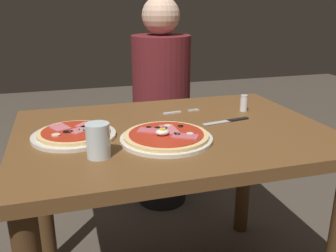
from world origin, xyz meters
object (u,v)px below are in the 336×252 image
object	(u,v)px
fork	(178,112)
pizza_foreground	(166,137)
water_glass_near	(98,143)
dining_table	(172,160)
salt_shaker	(244,103)
knife	(229,121)
diner_person	(161,111)
pizza_across_left	(74,134)

from	to	relation	value
fork	pizza_foreground	bearing A→B (deg)	-114.97
water_glass_near	dining_table	bearing A→B (deg)	33.01
fork	salt_shaker	world-z (taller)	salt_shaker
pizza_foreground	fork	world-z (taller)	pizza_foreground
water_glass_near	salt_shaker	bearing A→B (deg)	26.48
dining_table	salt_shaker	world-z (taller)	salt_shaker
knife	pizza_foreground	bearing A→B (deg)	-156.02
pizza_foreground	diner_person	size ratio (longest dim) A/B	0.25
salt_shaker	dining_table	bearing A→B (deg)	-159.39
pizza_across_left	salt_shaker	bearing A→B (deg)	10.18
pizza_across_left	fork	distance (m)	0.46
pizza_foreground	water_glass_near	xyz separation A→B (m)	(-0.22, -0.07, 0.03)
diner_person	dining_table	bearing A→B (deg)	77.46
dining_table	pizza_foreground	bearing A→B (deg)	-116.68
diner_person	salt_shaker	bearing A→B (deg)	105.76
pizza_across_left	knife	bearing A→B (deg)	1.03
salt_shaker	diner_person	xyz separation A→B (m)	(-0.18, 0.63, -0.19)
pizza_across_left	water_glass_near	world-z (taller)	water_glass_near
diner_person	fork	bearing A→B (deg)	81.44
water_glass_near	salt_shaker	xyz separation A→B (m)	(0.62, 0.31, -0.01)
dining_table	diner_person	distance (m)	0.77
pizza_foreground	dining_table	bearing A→B (deg)	63.32
water_glass_near	salt_shaker	distance (m)	0.70
dining_table	knife	world-z (taller)	knife
pizza_foreground	knife	xyz separation A→B (m)	(0.28, 0.13, -0.01)
dining_table	salt_shaker	size ratio (longest dim) A/B	16.22
fork	diner_person	size ratio (longest dim) A/B	0.13
pizza_foreground	fork	size ratio (longest dim) A/B	1.89
water_glass_near	fork	size ratio (longest dim) A/B	0.64
pizza_across_left	fork	size ratio (longest dim) A/B	1.74
knife	salt_shaker	world-z (taller)	salt_shaker
pizza_foreground	fork	xyz separation A→B (m)	(0.14, 0.29, -0.01)
water_glass_near	fork	distance (m)	0.51
knife	diner_person	size ratio (longest dim) A/B	0.17
pizza_across_left	dining_table	bearing A→B (deg)	-1.17
pizza_foreground	fork	bearing A→B (deg)	65.03
pizza_across_left	knife	distance (m)	0.57
water_glass_near	knife	world-z (taller)	water_glass_near
pizza_foreground	water_glass_near	size ratio (longest dim) A/B	2.96
pizza_across_left	knife	size ratio (longest dim) A/B	1.41
knife	dining_table	bearing A→B (deg)	-175.71
pizza_foreground	water_glass_near	distance (m)	0.24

